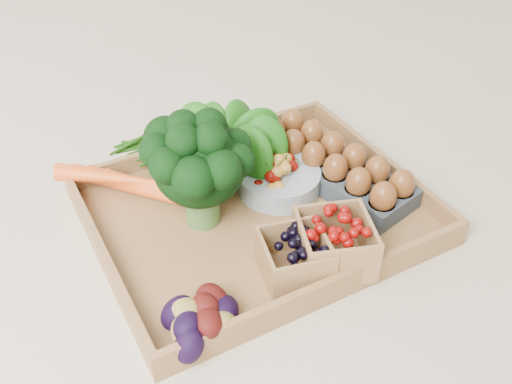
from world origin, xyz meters
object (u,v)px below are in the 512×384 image
cherry_bowl (279,180)px  egg_carton (332,171)px  tray (256,215)px  broccoli (201,186)px

cherry_bowl → egg_carton: size_ratio=0.47×
tray → broccoli: 0.12m
egg_carton → broccoli: bearing=165.0°
egg_carton → tray: bearing=172.1°
cherry_bowl → egg_carton: cherry_bowl is taller
tray → egg_carton: egg_carton is taller
broccoli → egg_carton: 0.27m
broccoli → tray: bearing=-15.1°
tray → egg_carton: bearing=5.2°
tray → cherry_bowl: cherry_bowl is taller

